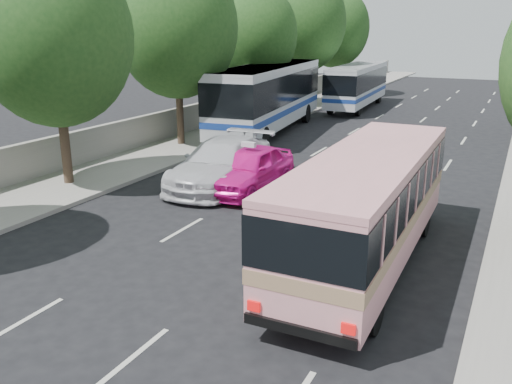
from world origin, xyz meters
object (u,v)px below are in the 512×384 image
Objects in this scene: white_pickup at (221,163)px; tour_coach_rear at (358,82)px; pink_taxi at (249,169)px; tour_coach_front at (268,93)px; pink_bus at (368,197)px.

tour_coach_rear is (-1.26, 22.50, 1.04)m from white_pickup.
white_pickup is at bearing 175.15° from pink_taxi.
tour_coach_front reaches higher than pink_taxi.
pink_bus is 0.71× the size of tour_coach_front.
pink_bus is at bearing -76.33° from tour_coach_rear.
tour_coach_front is (-10.05, 15.44, 0.47)m from pink_bus.
pink_bus is 28.45m from tour_coach_rear.
white_pickup is at bearing -89.99° from tour_coach_rear.
pink_bus is at bearing -38.17° from pink_taxi.
tour_coach_front reaches higher than tour_coach_rear.
pink_bus is at bearing -63.92° from tour_coach_front.
tour_coach_rear reaches higher than pink_bus.
tour_coach_rear is (-2.50, 22.62, 1.09)m from pink_taxi.
pink_taxi is 22.78m from tour_coach_rear.
pink_taxi is at bearing -75.31° from tour_coach_front.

